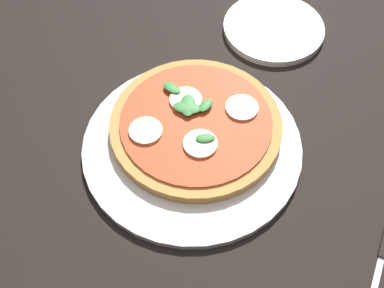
{
  "coord_description": "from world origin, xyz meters",
  "views": [
    {
      "loc": [
        -0.33,
        0.11,
        1.36
      ],
      "look_at": [
        0.12,
        0.05,
        0.72
      ],
      "focal_mm": 44.69,
      "sensor_mm": 36.0,
      "label": 1
    }
  ],
  "objects_px": {
    "serving_tray": "(192,145)",
    "knife": "(382,257)",
    "pizza": "(196,124)",
    "plate_white": "(274,28)",
    "dining_table": "(232,230)"
  },
  "relations": [
    {
      "from": "plate_white",
      "to": "dining_table",
      "type": "bearing_deg",
      "value": 159.72
    },
    {
      "from": "dining_table",
      "to": "pizza",
      "type": "xyz_separation_m",
      "value": [
        0.15,
        0.04,
        0.11
      ]
    },
    {
      "from": "serving_tray",
      "to": "pizza",
      "type": "bearing_deg",
      "value": -18.06
    },
    {
      "from": "serving_tray",
      "to": "knife",
      "type": "distance_m",
      "value": 0.33
    },
    {
      "from": "pizza",
      "to": "plate_white",
      "type": "relative_size",
      "value": 1.43
    },
    {
      "from": "knife",
      "to": "serving_tray",
      "type": "bearing_deg",
      "value": 48.29
    },
    {
      "from": "plate_white",
      "to": "knife",
      "type": "height_order",
      "value": "plate_white"
    },
    {
      "from": "dining_table",
      "to": "pizza",
      "type": "bearing_deg",
      "value": 17.07
    },
    {
      "from": "serving_tray",
      "to": "plate_white",
      "type": "height_order",
      "value": "plate_white"
    },
    {
      "from": "serving_tray",
      "to": "knife",
      "type": "bearing_deg",
      "value": -131.71
    },
    {
      "from": "pizza",
      "to": "knife",
      "type": "bearing_deg",
      "value": -136.5
    },
    {
      "from": "serving_tray",
      "to": "knife",
      "type": "relative_size",
      "value": 2.37
    },
    {
      "from": "plate_white",
      "to": "knife",
      "type": "distance_m",
      "value": 0.49
    },
    {
      "from": "dining_table",
      "to": "serving_tray",
      "type": "height_order",
      "value": "serving_tray"
    },
    {
      "from": "serving_tray",
      "to": "plate_white",
      "type": "bearing_deg",
      "value": -36.43
    }
  ]
}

